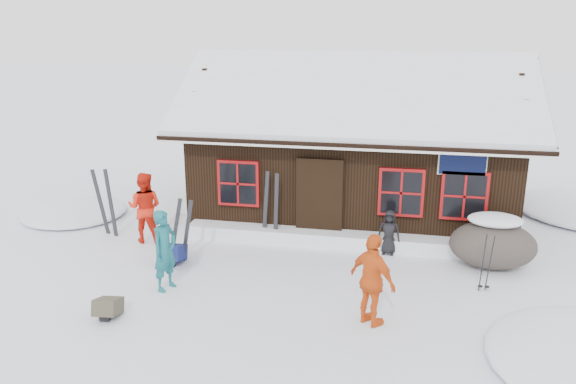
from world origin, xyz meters
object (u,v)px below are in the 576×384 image
(skier_orange_right, at_px, (373,280))
(ski_pair_left, at_px, (181,232))
(skier_teal, at_px, (165,250))
(ski_poles, at_px, (486,264))
(boulder, at_px, (493,243))
(backpack_blue, at_px, (173,256))
(skier_crouched, at_px, (389,232))
(skier_orange_left, at_px, (145,207))
(backpack_olive, at_px, (108,310))

(skier_orange_right, relative_size, ski_pair_left, 1.11)
(skier_teal, height_order, ski_poles, skier_teal)
(boulder, distance_m, backpack_blue, 6.97)
(boulder, relative_size, ski_pair_left, 1.21)
(boulder, bearing_deg, ski_poles, -103.49)
(ski_poles, bearing_deg, skier_crouched, 141.73)
(skier_orange_right, relative_size, backpack_blue, 2.61)
(backpack_blue, bearing_deg, skier_orange_left, 131.52)
(skier_orange_left, height_order, boulder, skier_orange_left)
(boulder, xyz_separation_m, ski_poles, (-0.30, -1.24, 0.03))
(skier_crouched, relative_size, backpack_blue, 1.63)
(skier_crouched, bearing_deg, skier_teal, -144.02)
(ski_pair_left, bearing_deg, skier_crouched, 4.35)
(skier_teal, relative_size, backpack_olive, 3.09)
(skier_orange_right, bearing_deg, ski_poles, -100.69)
(boulder, xyz_separation_m, backpack_blue, (-6.85, -1.24, -0.37))
(backpack_olive, bearing_deg, backpack_blue, 78.25)
(skier_crouched, relative_size, ski_poles, 0.86)
(skier_teal, height_order, skier_orange_right, skier_orange_right)
(skier_teal, distance_m, skier_orange_left, 2.77)
(skier_teal, bearing_deg, skier_orange_left, 51.07)
(ski_pair_left, xyz_separation_m, backpack_blue, (-0.18, -0.11, -0.54))
(backpack_blue, distance_m, backpack_olive, 2.49)
(skier_crouched, xyz_separation_m, backpack_blue, (-4.63, -1.51, -0.35))
(boulder, bearing_deg, skier_orange_right, -128.71)
(skier_orange_left, bearing_deg, backpack_olive, 98.79)
(skier_crouched, bearing_deg, backpack_blue, -158.22)
(skier_teal, bearing_deg, ski_poles, -61.21)
(skier_orange_left, bearing_deg, skier_crouched, 177.75)
(backpack_olive, bearing_deg, boulder, 20.56)
(skier_orange_right, height_order, backpack_blue, skier_orange_right)
(skier_orange_left, bearing_deg, skier_teal, 117.15)
(skier_orange_left, relative_size, skier_orange_right, 1.03)
(skier_teal, relative_size, skier_crouched, 1.57)
(ski_poles, relative_size, backpack_olive, 2.29)
(skier_orange_right, bearing_deg, skier_orange_left, 11.79)
(skier_orange_left, height_order, ski_pair_left, skier_orange_left)
(skier_teal, relative_size, skier_orange_left, 0.95)
(skier_orange_left, distance_m, backpack_olive, 3.81)
(skier_teal, height_order, ski_pair_left, skier_teal)
(skier_orange_left, distance_m, boulder, 8.00)
(ski_poles, bearing_deg, backpack_olive, -159.83)
(skier_orange_left, distance_m, ski_poles, 7.79)
(skier_crouched, bearing_deg, ski_pair_left, -158.86)
(ski_pair_left, relative_size, ski_poles, 1.25)
(boulder, bearing_deg, skier_teal, -159.54)
(skier_orange_left, xyz_separation_m, skier_crouched, (5.78, 0.37, -0.34))
(skier_teal, xyz_separation_m, skier_orange_left, (-1.52, 2.32, 0.04))
(skier_orange_right, distance_m, boulder, 3.87)
(skier_teal, relative_size, backpack_blue, 2.55)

